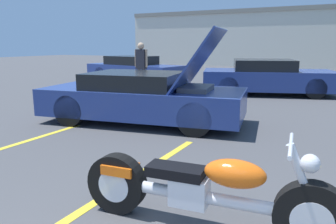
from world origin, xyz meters
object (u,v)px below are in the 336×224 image
(motorcycle, at_px, (204,191))
(show_car_hood_open, at_px, (144,97))
(spectator_midground, at_px, (141,63))
(parked_car_mid_row, at_px, (267,77))
(parked_car_left_row, at_px, (134,70))

(motorcycle, xyz_separation_m, show_car_hood_open, (-2.83, 3.48, 0.19))
(show_car_hood_open, xyz_separation_m, spectator_midground, (-2.48, 3.84, 0.51))
(motorcycle, distance_m, parked_car_mid_row, 9.26)
(motorcycle, relative_size, spectator_midground, 1.39)
(parked_car_mid_row, bearing_deg, spectator_midground, -173.90)
(spectator_midground, bearing_deg, parked_car_left_row, 128.06)
(spectator_midground, bearing_deg, parked_car_mid_row, 24.50)
(show_car_hood_open, bearing_deg, spectator_midground, 112.70)
(parked_car_left_row, bearing_deg, motorcycle, -43.89)
(motorcycle, distance_m, spectator_midground, 9.07)
(spectator_midground, bearing_deg, motorcycle, -54.01)
(parked_car_left_row, xyz_separation_m, parked_car_mid_row, (6.18, -0.84, 0.00))
(motorcycle, height_order, show_car_hood_open, show_car_hood_open)
(motorcycle, relative_size, show_car_hood_open, 0.53)
(show_car_hood_open, relative_size, parked_car_mid_row, 0.97)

